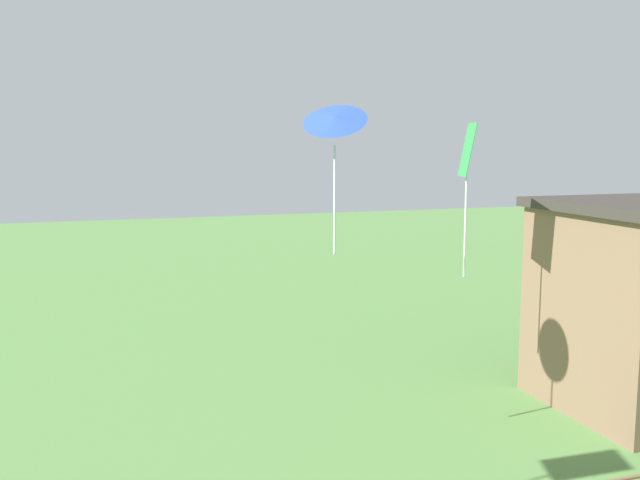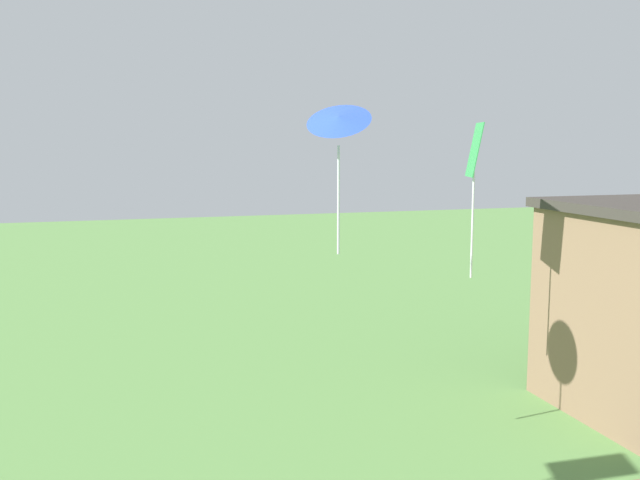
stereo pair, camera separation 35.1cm
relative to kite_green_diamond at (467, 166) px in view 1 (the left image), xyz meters
The scene contains 2 objects.
kite_green_diamond is the anchor object (origin of this frame).
kite_blue_delta 3.97m from the kite_green_diamond, 162.21° to the right, with size 1.71×1.66×3.08m.
Camera 1 is at (-3.72, -2.45, 6.56)m, focal length 40.00 mm.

